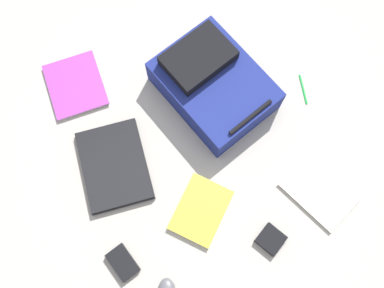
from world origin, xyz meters
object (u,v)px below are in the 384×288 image
backpack (212,83)px  book_blue (76,85)px  laptop (114,165)px  book_comic (320,190)px  pen_black (303,89)px  power_brick (123,262)px  book_manual (201,210)px  earbud_pouch (271,239)px

backpack → book_blue: 0.57m
laptop → book_comic: 0.80m
pen_black → backpack: bearing=-23.2°
power_brick → pen_black: power_brick is taller
backpack → laptop: 0.50m
book_manual → book_comic: bearing=165.1°
laptop → book_manual: laptop is taller
pen_black → book_blue: bearing=-25.3°
book_manual → book_comic: size_ratio=0.92×
book_manual → pen_black: (-0.60, -0.28, -0.01)m
laptop → power_brick: size_ratio=3.10×
book_manual → power_brick: 0.35m
power_brick → backpack: bearing=-140.5°
book_manual → book_comic: (-0.45, 0.12, -0.00)m
pen_black → earbud_pouch: size_ratio=1.48×
backpack → book_manual: backpack is taller
book_manual → book_comic: book_manual is taller
book_blue → book_manual: bearing=110.6°
book_manual → book_comic: 0.47m
book_blue → earbud_pouch: earbud_pouch is taller
laptop → pen_black: bearing=178.8°
backpack → power_brick: bearing=39.5°
earbud_pouch → pen_black: bearing=-129.8°
laptop → book_blue: (0.02, -0.39, -0.01)m
backpack → book_comic: size_ratio=1.63×
book_comic → power_brick: size_ratio=2.68×
backpack → pen_black: 0.39m
laptop → book_blue: 0.39m
backpack → book_comic: (-0.20, 0.55, -0.07)m
backpack → earbud_pouch: size_ratio=5.83×
book_manual → backpack: bearing=-119.9°
book_comic → book_manual: bearing=-14.9°
book_manual → power_brick: power_brick is taller
laptop → book_comic: bearing=148.7°
laptop → backpack: bearing=-164.7°
book_comic → pen_black: 0.43m
power_brick → book_blue: bearing=-96.5°
book_comic → book_blue: size_ratio=1.17×
book_comic → earbud_pouch: earbud_pouch is taller
book_comic → power_brick: power_brick is taller
book_blue → power_brick: power_brick is taller
earbud_pouch → backpack: bearing=-94.9°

